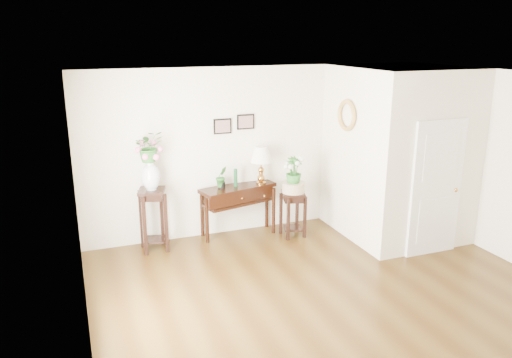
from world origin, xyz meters
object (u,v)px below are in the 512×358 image
table_lamp (261,163)px  plant_stand_b (293,214)px  console_table (238,210)px  plant_stand_a (153,220)px

table_lamp → plant_stand_b: (0.43, -0.38, -0.82)m
console_table → table_lamp: size_ratio=1.99×
table_lamp → plant_stand_a: table_lamp is taller
console_table → plant_stand_a: size_ratio=1.29×
plant_stand_b → console_table: bearing=155.8°
table_lamp → plant_stand_b: table_lamp is taller
console_table → plant_stand_b: (0.84, -0.38, -0.04)m
console_table → plant_stand_a: bearing=171.0°
plant_stand_a → plant_stand_b: plant_stand_a is taller
plant_stand_a → plant_stand_b: bearing=-6.5°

